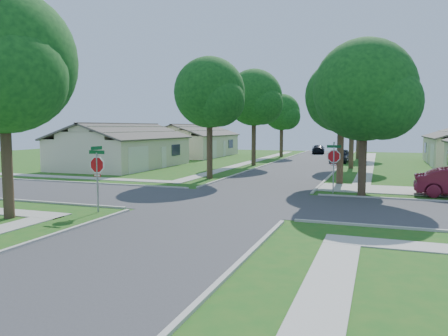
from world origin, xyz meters
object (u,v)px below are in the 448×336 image
at_px(tree_w_near, 210,96).
at_px(house_nw_near, 123,151).
at_px(tree_e_mid, 353,101).
at_px(house_nw_far, 194,145).
at_px(tree_w_far, 282,114).
at_px(tree_sw_corner, 4,68).
at_px(car_curb_west, 318,149).
at_px(stop_sign_ne, 334,158).
at_px(tree_ne_corner, 366,95).
at_px(tree_w_mid, 255,100).
at_px(tree_e_far, 359,109).
at_px(tree_e_near, 342,100).
at_px(stop_sign_sw, 97,168).
at_px(car_curb_east, 340,156).

distance_m(tree_w_near, house_nw_near, 13.63).
height_order(tree_e_mid, house_nw_far, tree_e_mid).
height_order(tree_w_far, tree_sw_corner, tree_sw_corner).
distance_m(house_nw_near, car_curb_west, 31.71).
bearing_deg(tree_sw_corner, stop_sign_ne, 43.94).
xyz_separation_m(tree_ne_corner, car_curb_west, (-7.56, 38.82, -4.96)).
bearing_deg(tree_e_mid, tree_w_mid, 180.00).
distance_m(tree_w_mid, car_curb_west, 23.04).
height_order(tree_e_far, tree_sw_corner, tree_sw_corner).
distance_m(stop_sign_ne, tree_e_near, 5.62).
relative_size(tree_e_far, car_curb_west, 2.01).
distance_m(stop_sign_sw, tree_e_mid, 27.71).
bearing_deg(tree_w_near, tree_w_far, 90.01).
bearing_deg(tree_w_far, tree_w_mid, -89.95).
bearing_deg(tree_e_mid, car_curb_west, 105.14).
distance_m(tree_w_far, tree_ne_corner, 31.77).
bearing_deg(tree_w_mid, house_nw_far, 135.93).
distance_m(tree_e_mid, tree_w_far, 16.06).
height_order(tree_w_far, car_curb_west, tree_w_far).
relative_size(tree_e_mid, tree_ne_corner, 1.06).
relative_size(tree_w_near, tree_w_far, 1.12).
distance_m(tree_e_mid, tree_w_mid, 9.40).
bearing_deg(house_nw_far, stop_sign_ne, -52.84).
height_order(tree_w_far, house_nw_far, tree_w_far).
distance_m(tree_w_mid, tree_sw_corner, 28.14).
bearing_deg(house_nw_far, tree_e_mid, -27.91).
height_order(tree_w_near, tree_w_far, tree_w_near).
bearing_deg(tree_ne_corner, tree_e_near, 108.53).
distance_m(tree_w_near, tree_w_mid, 12.01).
relative_size(tree_w_near, tree_w_mid, 0.94).
relative_size(tree_e_near, tree_ne_corner, 0.96).
height_order(tree_e_far, house_nw_far, tree_e_far).
distance_m(tree_ne_corner, house_nw_near, 25.15).
xyz_separation_m(tree_e_far, tree_w_mid, (-9.39, -13.00, 0.51)).
bearing_deg(stop_sign_sw, tree_e_near, 55.41).
bearing_deg(car_curb_east, tree_sw_corner, -100.91).
bearing_deg(tree_sw_corner, tree_w_far, 86.11).
bearing_deg(tree_w_near, tree_e_mid, 51.92).
xyz_separation_m(tree_e_near, house_nw_far, (-20.74, 22.99, -4.13)).
xyz_separation_m(tree_w_far, tree_sw_corner, (-2.78, -41.00, 0.76)).
xyz_separation_m(tree_sw_corner, house_nw_near, (-8.56, 21.99, -4.75)).
height_order(tree_w_near, car_curb_east, tree_w_near).
bearing_deg(tree_e_far, tree_e_near, -90.00).
relative_size(tree_e_far, car_curb_east, 1.97).
height_order(stop_sign_ne, tree_sw_corner, tree_sw_corner).
distance_m(tree_w_mid, house_nw_far, 16.56).
xyz_separation_m(tree_e_mid, house_nw_far, (-20.75, 10.99, -4.74)).
relative_size(stop_sign_ne, tree_ne_corner, 0.34).
height_order(tree_e_mid, tree_e_far, tree_e_mid).
xyz_separation_m(tree_w_far, car_curb_west, (3.45, 9.02, -4.88)).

